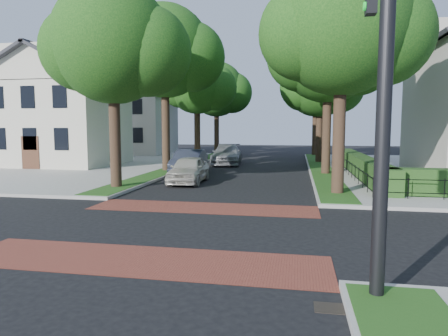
{
  "coord_description": "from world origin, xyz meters",
  "views": [
    {
      "loc": [
        3.63,
        -11.99,
        3.19
      ],
      "look_at": [
        0.82,
        3.3,
        1.6
      ],
      "focal_mm": 32.0,
      "sensor_mm": 36.0,
      "label": 1
    }
  ],
  "objects_px": {
    "traffic_signal": "(372,41)",
    "parked_car_rear": "(227,154)",
    "parked_car_front": "(189,170)",
    "parked_car_middle": "(189,162)"
  },
  "relations": [
    {
      "from": "traffic_signal",
      "to": "parked_car_rear",
      "type": "relative_size",
      "value": 1.35
    },
    {
      "from": "parked_car_rear",
      "to": "parked_car_middle",
      "type": "bearing_deg",
      "value": -104.81
    },
    {
      "from": "traffic_signal",
      "to": "parked_car_front",
      "type": "height_order",
      "value": "traffic_signal"
    },
    {
      "from": "parked_car_front",
      "to": "parked_car_rear",
      "type": "height_order",
      "value": "parked_car_rear"
    },
    {
      "from": "parked_car_front",
      "to": "parked_car_middle",
      "type": "distance_m",
      "value": 4.32
    },
    {
      "from": "traffic_signal",
      "to": "parked_car_front",
      "type": "relative_size",
      "value": 1.76
    },
    {
      "from": "parked_car_front",
      "to": "parked_car_middle",
      "type": "xyz_separation_m",
      "value": [
        -1.12,
        4.17,
        0.06
      ]
    },
    {
      "from": "parked_car_front",
      "to": "parked_car_rear",
      "type": "distance_m",
      "value": 11.78
    },
    {
      "from": "parked_car_middle",
      "to": "parked_car_rear",
      "type": "relative_size",
      "value": 0.86
    },
    {
      "from": "parked_car_front",
      "to": "parked_car_rear",
      "type": "bearing_deg",
      "value": 87.07
    }
  ]
}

